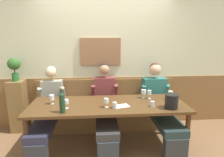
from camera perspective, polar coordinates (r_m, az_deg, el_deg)
ground_plane at (r=3.19m, az=-0.95°, el=-21.29°), size 6.80×6.80×0.02m
room_wall_back at (r=3.76m, az=-2.11°, el=6.95°), size 6.80×0.12×2.80m
wood_wainscot_panel at (r=3.90m, az=-1.95°, el=-6.64°), size 6.80×0.03×0.97m
wall_bench at (r=3.78m, az=-1.77°, el=-10.61°), size 2.67×0.42×0.94m
dining_table at (r=2.98m, az=-1.15°, el=-8.87°), size 2.37×0.85×0.75m
person_center_left_seat at (r=3.39m, az=-18.56°, el=-8.36°), size 0.47×1.28×1.24m
person_center_right_seat at (r=3.30m, az=-1.99°, el=-7.94°), size 0.49×1.28×1.28m
person_left_seat at (r=3.49m, az=13.93°, el=-6.86°), size 0.53×1.30×1.28m
ice_bucket at (r=2.87m, az=17.31°, el=-6.52°), size 0.19×0.19×0.20m
wine_bottle_amber_mid at (r=2.66m, az=-14.67°, el=-6.78°), size 0.07×0.07×0.35m
wine_glass_left_end at (r=3.06m, az=-17.55°, el=-5.55°), size 0.08×0.08×0.14m
wine_glass_near_bucket at (r=3.23m, az=9.41°, el=-4.03°), size 0.08×0.08×0.14m
wine_glass_mid_left at (r=2.78m, az=-1.75°, el=-6.77°), size 0.07×0.07×0.13m
wine_glass_mid_right at (r=3.25m, az=17.00°, el=-4.30°), size 0.08×0.08×0.14m
wine_glass_center_front at (r=3.21m, az=11.08°, el=-4.28°), size 0.07×0.07×0.14m
wine_glass_right_end at (r=2.83m, az=-13.57°, el=-6.86°), size 0.07×0.07×0.13m
water_tumbler_center at (r=2.89m, az=11.96°, el=-7.43°), size 0.06×0.06×0.08m
water_tumbler_left at (r=2.76m, az=0.82°, el=-7.97°), size 0.06×0.06×0.09m
tasting_sheet_left_guest at (r=2.87m, az=3.01°, el=-8.16°), size 0.24×0.20×0.00m
corner_pedestal at (r=4.01m, az=-26.08°, el=-7.42°), size 0.28×0.28×0.97m
potted_plant at (r=3.84m, az=-27.17°, el=3.36°), size 0.22×0.22×0.42m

